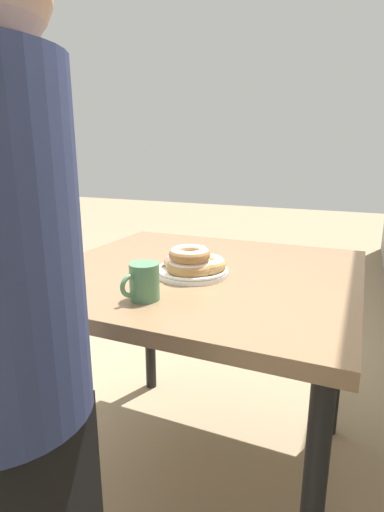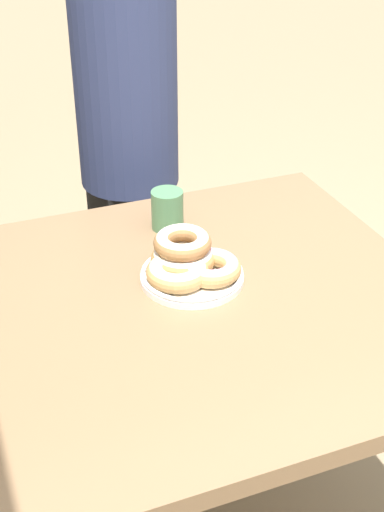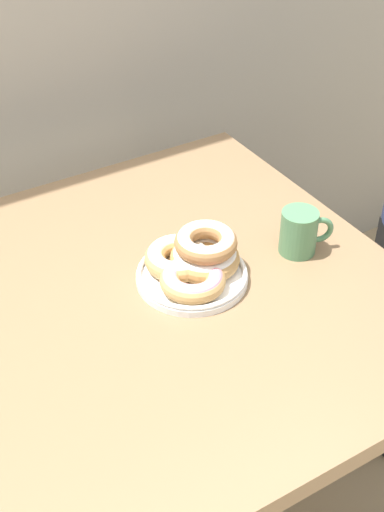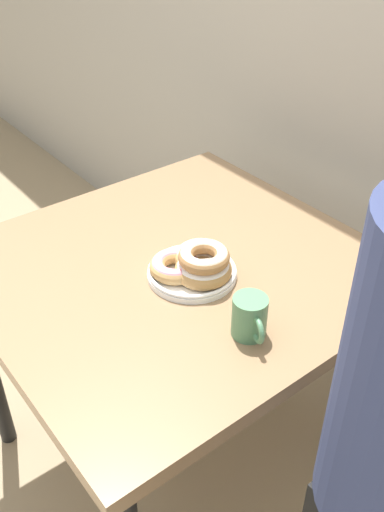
# 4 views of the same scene
# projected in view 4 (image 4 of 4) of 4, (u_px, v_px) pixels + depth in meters

# --- Properties ---
(dining_table) EXTENTS (0.92, 0.97, 0.77)m
(dining_table) POSITION_uv_depth(u_px,v_px,m) (177.00, 290.00, 1.49)
(dining_table) COLOR #846647
(dining_table) RESTS_ON ground_plane
(donut_plate) EXTENTS (0.24, 0.23, 0.09)m
(donut_plate) POSITION_uv_depth(u_px,v_px,m) (195.00, 264.00, 1.37)
(donut_plate) COLOR white
(donut_plate) RESTS_ON dining_table
(coffee_mug) EXTENTS (0.11, 0.08, 0.10)m
(coffee_mug) POSITION_uv_depth(u_px,v_px,m) (250.00, 317.00, 1.20)
(coffee_mug) COLOR #4C7F56
(coffee_mug) RESTS_ON dining_table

